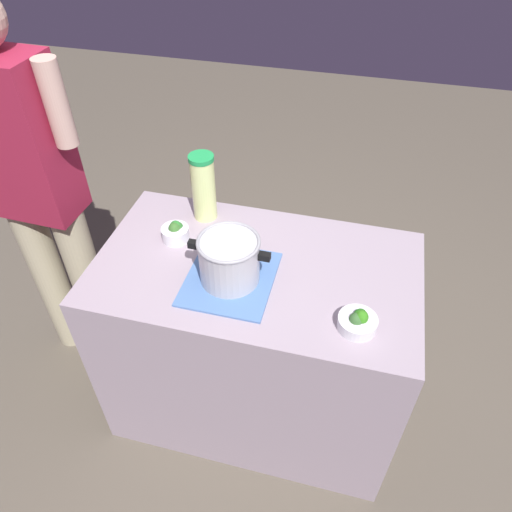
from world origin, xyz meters
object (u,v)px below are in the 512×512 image
broccoli_bowl_front (176,232)px  cooking_pot (229,259)px  broccoli_bowl_center (358,321)px  person_cook (37,194)px  lemonade_pitcher (203,187)px

broccoli_bowl_front → cooking_pot: bearing=148.6°
cooking_pot → broccoli_bowl_center: bearing=166.9°
person_cook → broccoli_bowl_front: bearing=175.3°
cooking_pot → broccoli_bowl_center: cooking_pot is taller
person_cook → broccoli_bowl_center: bearing=166.6°
lemonade_pitcher → broccoli_bowl_front: lemonade_pitcher is taller
lemonade_pitcher → broccoli_bowl_center: size_ratio=2.21×
person_cook → lemonade_pitcher: bearing=-170.5°
cooking_pot → lemonade_pitcher: lemonade_pitcher is taller
broccoli_bowl_front → broccoli_bowl_center: bearing=159.6°
broccoli_bowl_center → broccoli_bowl_front: bearing=-20.4°
cooking_pot → lemonade_pitcher: (0.19, -0.32, 0.04)m
cooking_pot → broccoli_bowl_center: (-0.44, 0.10, -0.07)m
lemonade_pitcher → broccoli_bowl_center: lemonade_pitcher is taller
broccoli_bowl_center → lemonade_pitcher: bearing=-33.5°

